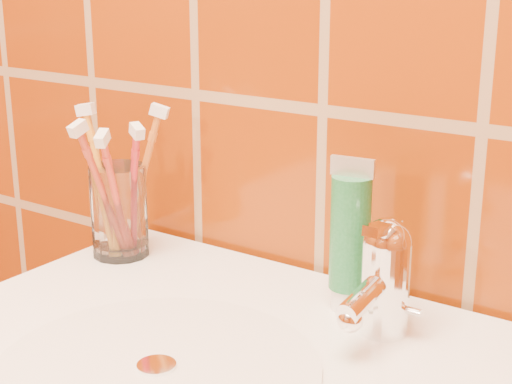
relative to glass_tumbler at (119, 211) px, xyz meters
The scene contains 8 objects.
glass_tumbler is the anchor object (origin of this frame).
toothpaste_tube 0.31m from the glass_tumbler, ahead, with size 0.05×0.04×0.17m.
faucet 0.36m from the glass_tumbler, ahead, with size 0.05×0.11×0.12m.
toothbrush_0 0.05m from the glass_tumbler, 44.32° to the left, with size 0.07×0.05×0.20m, color #C66D23, non-canonical shape.
toothbrush_1 0.04m from the glass_tumbler, 130.11° to the right, with size 0.05×0.03×0.20m, color orange, non-canonical shape.
toothbrush_2 0.04m from the glass_tumbler, 49.63° to the right, with size 0.05×0.08×0.18m, color #C03829, non-canonical shape.
toothbrush_3 0.05m from the glass_tumbler, 76.23° to the right, with size 0.03×0.09×0.19m, color #AC3A25, non-canonical shape.
toothbrush_4 0.04m from the glass_tumbler, ahead, with size 0.07×0.04×0.18m, color red, non-canonical shape.
Camera 1 is at (0.43, 0.44, 1.21)m, focal length 55.00 mm.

